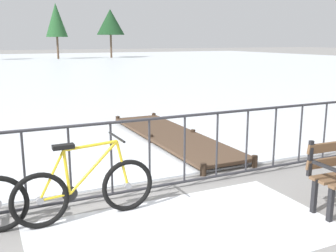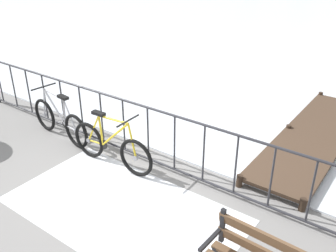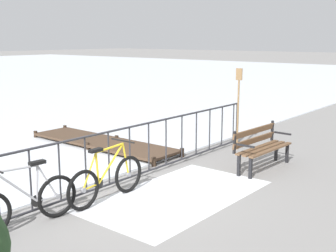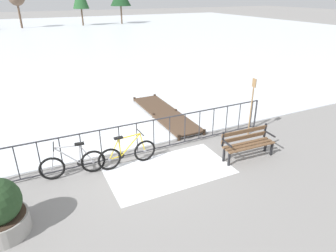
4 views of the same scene
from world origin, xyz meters
The scene contains 9 objects.
ground_plane centered at (0.00, 0.00, 0.00)m, with size 160.00×160.00×0.00m, color gray.
frozen_pond centered at (0.00, 28.40, 0.01)m, with size 80.00×56.00×0.03m, color silver.
snow_patch centered at (0.48, -1.20, 0.00)m, with size 3.38×1.87×0.01m, color white.
railing_fence centered at (0.00, 0.00, 0.56)m, with size 9.06×0.06×1.07m.
bicycle_near_railing centered at (-0.45, -0.43, 0.37)m, with size 1.71×0.52×0.97m.
bicycle_second centered at (-1.92, -0.29, 0.37)m, with size 1.71×0.52×0.97m.
park_bench centered at (2.87, -1.52, 0.51)m, with size 1.62×0.55×0.89m.
oar_upright centered at (3.96, -0.33, 1.14)m, with size 0.04×0.16×1.98m.
wooden_dock centered at (2.07, 2.43, 0.12)m, with size 1.10×4.37×0.20m.
Camera 4 is at (-2.61, -7.46, 4.52)m, focal length 31.72 mm.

